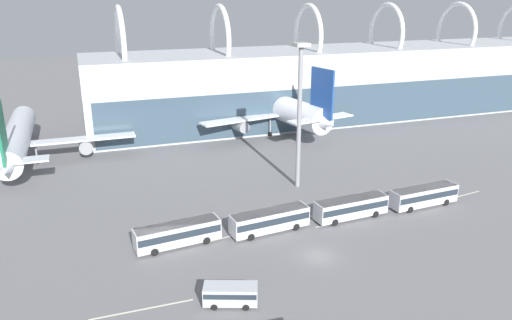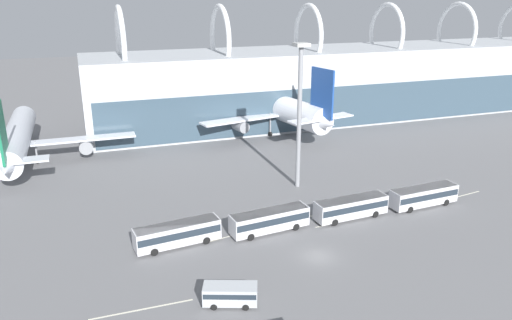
# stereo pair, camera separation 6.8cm
# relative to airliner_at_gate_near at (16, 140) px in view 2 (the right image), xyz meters

# --- Properties ---
(ground_plane) EXTENTS (440.00, 440.00, 0.00)m
(ground_plane) POSITION_rel_airliner_at_gate_near_xyz_m (37.70, -50.18, -4.81)
(ground_plane) COLOR slate
(terminal_building) EXTENTS (150.13, 22.01, 28.41)m
(terminal_building) POSITION_rel_airliner_at_gate_near_xyz_m (87.43, 13.39, 4.32)
(terminal_building) COLOR #B2B7BC
(terminal_building) RESTS_ON ground_plane
(airliner_at_gate_near) EXTENTS (43.10, 41.15, 14.85)m
(airliner_at_gate_near) POSITION_rel_airliner_at_gate_near_xyz_m (0.00, 0.00, 0.00)
(airliner_at_gate_near) COLOR silver
(airliner_at_gate_near) RESTS_ON ground_plane
(airliner_at_gate_far) EXTENTS (40.44, 37.93, 16.60)m
(airliner_at_gate_far) POSITION_rel_airliner_at_gate_near_xyz_m (54.75, 3.65, 1.12)
(airliner_at_gate_far) COLOR silver
(airliner_at_gate_far) RESTS_ON ground_plane
(shuttle_bus_0) EXTENTS (11.25, 3.91, 3.03)m
(shuttle_bus_0) POSITION_rel_airliner_at_gate_near_xyz_m (21.97, -41.57, -3.02)
(shuttle_bus_0) COLOR silver
(shuttle_bus_0) RESTS_ON ground_plane
(shuttle_bus_1) EXTENTS (11.24, 3.84, 3.03)m
(shuttle_bus_1) POSITION_rel_airliner_at_gate_near_xyz_m (34.47, -41.83, -3.02)
(shuttle_bus_1) COLOR silver
(shuttle_bus_1) RESTS_ON ground_plane
(shuttle_bus_2) EXTENTS (11.18, 3.42, 3.03)m
(shuttle_bus_2) POSITION_rel_airliner_at_gate_near_xyz_m (46.97, -41.76, -3.02)
(shuttle_bus_2) COLOR silver
(shuttle_bus_2) RESTS_ON ground_plane
(shuttle_bus_3) EXTENTS (11.16, 3.36, 3.03)m
(shuttle_bus_3) POSITION_rel_airliner_at_gate_near_xyz_m (59.47, -41.68, -3.02)
(shuttle_bus_3) COLOR silver
(shuttle_bus_3) RESTS_ON ground_plane
(service_van_foreground) EXTENTS (6.03, 4.01, 2.22)m
(service_van_foreground) POSITION_rel_airliner_at_gate_near_xyz_m (24.65, -56.01, -3.50)
(service_van_foreground) COLOR #B2B7BC
(service_van_foreground) RESTS_ON ground_plane
(floodlight_mast) EXTENTS (2.21, 2.21, 23.52)m
(floodlight_mast) POSITION_rel_airliner_at_gate_near_xyz_m (44.84, -27.83, 8.85)
(floodlight_mast) COLOR gray
(floodlight_mast) RESTS_ON ground_plane
(lane_stripe_0) EXTENTS (10.58, 0.32, 0.01)m
(lane_stripe_0) POSITION_rel_airliner_at_gate_near_xyz_m (15.82, -53.86, -4.81)
(lane_stripe_0) COLOR silver
(lane_stripe_0) RESTS_ON ground_plane
(lane_stripe_2) EXTENTS (6.73, 1.53, 0.01)m
(lane_stripe_2) POSITION_rel_airliner_at_gate_near_xyz_m (29.28, -41.33, -4.81)
(lane_stripe_2) COLOR silver
(lane_stripe_2) RESTS_ON ground_plane
(lane_stripe_3) EXTENTS (10.77, 1.87, 0.01)m
(lane_stripe_3) POSITION_rel_airliner_at_gate_near_xyz_m (66.57, -40.68, -4.81)
(lane_stripe_3) COLOR silver
(lane_stripe_3) RESTS_ON ground_plane
(lane_stripe_4) EXTENTS (9.60, 1.41, 0.01)m
(lane_stripe_4) POSITION_rel_airliner_at_gate_near_xyz_m (41.09, -39.20, -4.81)
(lane_stripe_4) COLOR silver
(lane_stripe_4) RESTS_ON ground_plane
(lane_stripe_5) EXTENTS (6.20, 0.91, 0.01)m
(lane_stripe_5) POSITION_rel_airliner_at_gate_near_xyz_m (43.97, -42.51, -4.81)
(lane_stripe_5) COLOR silver
(lane_stripe_5) RESTS_ON ground_plane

